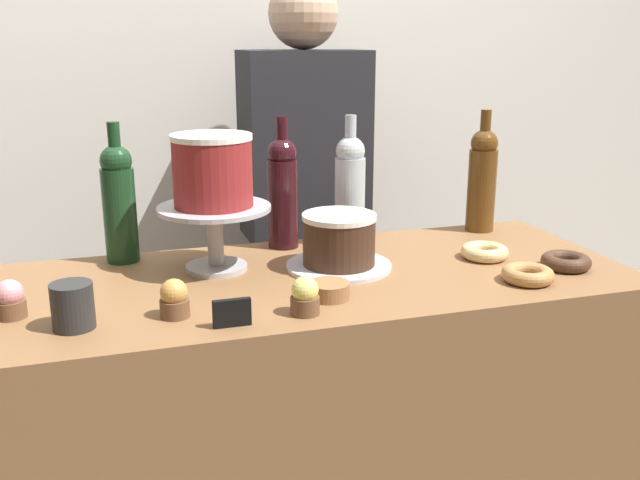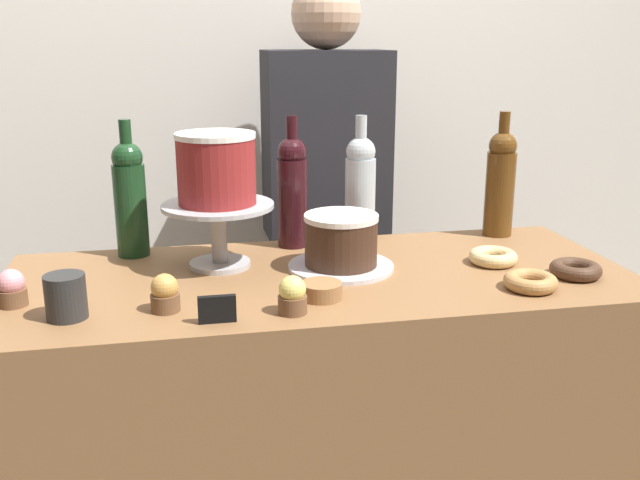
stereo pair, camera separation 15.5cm
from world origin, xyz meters
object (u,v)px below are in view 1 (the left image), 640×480
(cupcake_caramel, at_px, (174,299))
(barista_figure, at_px, (305,238))
(wine_bottle_clear, at_px, (350,188))
(coffee_cup_ceramic, at_px, (73,306))
(cupcake_lemon, at_px, (305,296))
(donut_maple, at_px, (528,275))
(cookie_stack, at_px, (329,290))
(wine_bottle_amber, at_px, (482,178))
(white_layer_cake, at_px, (213,170))
(cake_stand_pedestal, at_px, (215,226))
(chocolate_round_cake, at_px, (339,239))
(cupcake_strawberry, at_px, (10,300))
(donut_glazed, at_px, (484,252))
(wine_bottle_green, at_px, (119,201))
(wine_bottle_dark_red, at_px, (283,190))
(price_sign_chalkboard, at_px, (232,313))
(donut_chocolate, at_px, (566,261))

(cupcake_caramel, height_order, barista_figure, barista_figure)
(wine_bottle_clear, relative_size, barista_figure, 0.20)
(coffee_cup_ceramic, bearing_deg, cupcake_lemon, -7.89)
(donut_maple, bearing_deg, cupcake_caramel, 178.13)
(cookie_stack, distance_m, barista_figure, 0.78)
(wine_bottle_amber, bearing_deg, white_layer_cake, -170.01)
(cake_stand_pedestal, xyz_separation_m, white_layer_cake, (0.00, -0.00, 0.13))
(chocolate_round_cake, bearing_deg, cupcake_lemon, -121.65)
(donut_maple, height_order, cookie_stack, same)
(cupcake_caramel, relative_size, coffee_cup_ceramic, 0.87)
(white_layer_cake, bearing_deg, wine_bottle_amber, 9.99)
(cake_stand_pedestal, height_order, chocolate_round_cake, cake_stand_pedestal)
(white_layer_cake, height_order, wine_bottle_amber, wine_bottle_amber)
(cupcake_strawberry, distance_m, coffee_cup_ceramic, 0.14)
(donut_glazed, bearing_deg, barista_figure, 114.16)
(white_layer_cake, height_order, wine_bottle_clear, wine_bottle_clear)
(wine_bottle_green, bearing_deg, coffee_cup_ceramic, -104.68)
(wine_bottle_dark_red, xyz_separation_m, barista_figure, (0.16, 0.37, -0.23))
(barista_figure, bearing_deg, cookie_stack, -102.42)
(price_sign_chalkboard, bearing_deg, cookie_stack, 21.93)
(cake_stand_pedestal, relative_size, wine_bottle_dark_red, 0.77)
(wine_bottle_green, bearing_deg, cupcake_strawberry, -125.56)
(white_layer_cake, distance_m, price_sign_chalkboard, 0.39)
(cupcake_strawberry, bearing_deg, wine_bottle_amber, 14.58)
(wine_bottle_clear, distance_m, barista_figure, 0.46)
(wine_bottle_amber, relative_size, donut_glazed, 2.91)
(cupcake_strawberry, height_order, coffee_cup_ceramic, coffee_cup_ceramic)
(white_layer_cake, distance_m, chocolate_round_cake, 0.32)
(cake_stand_pedestal, relative_size, cookie_stack, 3.00)
(wine_bottle_dark_red, relative_size, price_sign_chalkboard, 4.65)
(donut_glazed, xyz_separation_m, coffee_cup_ceramic, (-0.92, -0.16, 0.03))
(wine_bottle_amber, distance_m, donut_glazed, 0.29)
(wine_bottle_clear, bearing_deg, cake_stand_pedestal, -162.95)
(chocolate_round_cake, distance_m, cookie_stack, 0.20)
(wine_bottle_amber, bearing_deg, cookie_stack, -145.57)
(cupcake_strawberry, distance_m, cupcake_lemon, 0.55)
(white_layer_cake, bearing_deg, cupcake_lemon, -69.73)
(cupcake_lemon, bearing_deg, wine_bottle_clear, 60.51)
(cake_stand_pedestal, bearing_deg, chocolate_round_cake, -14.91)
(price_sign_chalkboard, xyz_separation_m, coffee_cup_ceramic, (-0.27, 0.08, 0.02))
(white_layer_cake, relative_size, cupcake_lemon, 2.38)
(wine_bottle_amber, bearing_deg, cupcake_caramel, -155.78)
(cupcake_caramel, bearing_deg, cupcake_lemon, -13.98)
(cake_stand_pedestal, xyz_separation_m, cookie_stack, (0.19, -0.25, -0.09))
(wine_bottle_clear, height_order, donut_glazed, wine_bottle_clear)
(white_layer_cake, bearing_deg, wine_bottle_dark_red, 35.21)
(wine_bottle_dark_red, distance_m, donut_chocolate, 0.69)
(donut_chocolate, bearing_deg, white_layer_cake, 163.45)
(donut_glazed, bearing_deg, wine_bottle_dark_red, 151.22)
(cake_stand_pedestal, xyz_separation_m, coffee_cup_ceramic, (-0.30, -0.26, -0.06))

